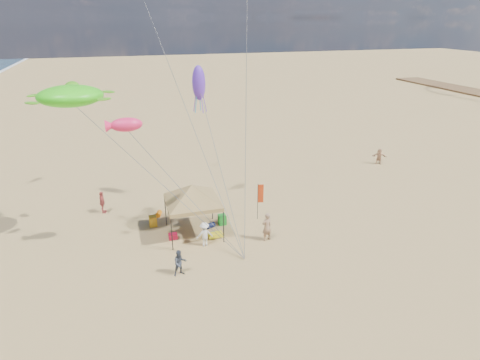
{
  "coord_description": "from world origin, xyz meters",
  "views": [
    {
      "loc": [
        -6.56,
        -18.24,
        13.1
      ],
      "look_at": [
        0.0,
        3.0,
        4.0
      ],
      "focal_mm": 29.69,
      "sensor_mm": 36.0,
      "label": 1
    }
  ],
  "objects_px": {
    "chair_yellow": "(153,221)",
    "person_near_b": "(180,263)",
    "feather_flag": "(260,196)",
    "cooler_red": "(173,236)",
    "person_far_c": "(379,156)",
    "canopy_tent": "(192,187)",
    "person_far_a": "(102,202)",
    "cooler_blue": "(216,209)",
    "person_near_a": "(267,227)",
    "chair_green": "(222,220)",
    "beach_cart": "(215,235)",
    "person_near_c": "(205,234)"
  },
  "relations": [
    {
      "from": "chair_yellow",
      "to": "person_near_b",
      "type": "xyz_separation_m",
      "value": [
        0.88,
        -6.07,
        0.42
      ]
    },
    {
      "from": "feather_flag",
      "to": "cooler_red",
      "type": "distance_m",
      "value": 6.48
    },
    {
      "from": "feather_flag",
      "to": "person_far_c",
      "type": "xyz_separation_m",
      "value": [
        14.84,
        7.3,
        -1.03
      ]
    },
    {
      "from": "canopy_tent",
      "to": "person_far_a",
      "type": "xyz_separation_m",
      "value": [
        -5.71,
        4.89,
        -2.51
      ]
    },
    {
      "from": "person_near_b",
      "to": "chair_yellow",
      "type": "bearing_deg",
      "value": 88.67
    },
    {
      "from": "cooler_blue",
      "to": "person_near_b",
      "type": "distance_m",
      "value": 7.88
    },
    {
      "from": "feather_flag",
      "to": "person_near_a",
      "type": "distance_m",
      "value": 3.01
    },
    {
      "from": "chair_green",
      "to": "person_far_c",
      "type": "relative_size",
      "value": 0.46
    },
    {
      "from": "chair_green",
      "to": "beach_cart",
      "type": "xyz_separation_m",
      "value": [
        -0.87,
        -1.61,
        -0.15
      ]
    },
    {
      "from": "person_near_c",
      "to": "person_far_c",
      "type": "xyz_separation_m",
      "value": [
        19.27,
        9.62,
        -0.03
      ]
    },
    {
      "from": "person_far_a",
      "to": "person_far_c",
      "type": "xyz_separation_m",
      "value": [
        25.33,
        3.05,
        -0.05
      ]
    },
    {
      "from": "person_near_c",
      "to": "person_far_a",
      "type": "distance_m",
      "value": 8.94
    },
    {
      "from": "canopy_tent",
      "to": "cooler_blue",
      "type": "xyz_separation_m",
      "value": [
        2.12,
        2.68,
        -3.14
      ]
    },
    {
      "from": "feather_flag",
      "to": "person_near_b",
      "type": "height_order",
      "value": "feather_flag"
    },
    {
      "from": "cooler_red",
      "to": "person_near_a",
      "type": "height_order",
      "value": "person_near_a"
    },
    {
      "from": "feather_flag",
      "to": "person_near_a",
      "type": "xyz_separation_m",
      "value": [
        -0.55,
        -2.83,
        -0.85
      ]
    },
    {
      "from": "person_near_c",
      "to": "person_far_a",
      "type": "height_order",
      "value": "person_far_a"
    },
    {
      "from": "chair_green",
      "to": "beach_cart",
      "type": "relative_size",
      "value": 0.78
    },
    {
      "from": "person_near_b",
      "to": "person_far_c",
      "type": "distance_m",
      "value": 24.46
    },
    {
      "from": "canopy_tent",
      "to": "feather_flag",
      "type": "bearing_deg",
      "value": 7.7
    },
    {
      "from": "chair_green",
      "to": "person_far_c",
      "type": "xyz_separation_m",
      "value": [
        17.54,
        7.27,
        0.42
      ]
    },
    {
      "from": "canopy_tent",
      "to": "cooler_red",
      "type": "distance_m",
      "value": 3.46
    },
    {
      "from": "chair_yellow",
      "to": "beach_cart",
      "type": "xyz_separation_m",
      "value": [
        3.67,
        -2.76,
        -0.15
      ]
    },
    {
      "from": "beach_cart",
      "to": "person_far_c",
      "type": "height_order",
      "value": "person_far_c"
    },
    {
      "from": "person_near_a",
      "to": "person_near_c",
      "type": "distance_m",
      "value": 3.91
    },
    {
      "from": "person_near_c",
      "to": "beach_cart",
      "type": "bearing_deg",
      "value": -138.97
    },
    {
      "from": "canopy_tent",
      "to": "cooler_red",
      "type": "xyz_separation_m",
      "value": [
        -1.42,
        -0.31,
        -3.14
      ]
    },
    {
      "from": "canopy_tent",
      "to": "cooler_blue",
      "type": "bearing_deg",
      "value": 51.68
    },
    {
      "from": "chair_green",
      "to": "chair_yellow",
      "type": "distance_m",
      "value": 4.68
    },
    {
      "from": "beach_cart",
      "to": "person_near_a",
      "type": "bearing_deg",
      "value": -22.42
    },
    {
      "from": "cooler_blue",
      "to": "beach_cart",
      "type": "height_order",
      "value": "cooler_blue"
    },
    {
      "from": "feather_flag",
      "to": "chair_green",
      "type": "xyz_separation_m",
      "value": [
        -2.7,
        0.03,
        -1.45
      ]
    },
    {
      "from": "person_far_a",
      "to": "chair_yellow",
      "type": "bearing_deg",
      "value": -128.84
    },
    {
      "from": "chair_green",
      "to": "beach_cart",
      "type": "distance_m",
      "value": 1.84
    },
    {
      "from": "beach_cart",
      "to": "person_near_b",
      "type": "xyz_separation_m",
      "value": [
        -2.79,
        -3.31,
        0.57
      ]
    },
    {
      "from": "person_far_c",
      "to": "person_near_a",
      "type": "bearing_deg",
      "value": -120.88
    },
    {
      "from": "chair_green",
      "to": "person_near_a",
      "type": "bearing_deg",
      "value": -53.04
    },
    {
      "from": "cooler_red",
      "to": "person_far_a",
      "type": "bearing_deg",
      "value": 129.5
    },
    {
      "from": "cooler_red",
      "to": "chair_green",
      "type": "height_order",
      "value": "chair_green"
    },
    {
      "from": "cooler_red",
      "to": "feather_flag",
      "type": "bearing_deg",
      "value": 8.74
    },
    {
      "from": "chair_yellow",
      "to": "person_far_c",
      "type": "xyz_separation_m",
      "value": [
        22.08,
        6.12,
        0.42
      ]
    },
    {
      "from": "feather_flag",
      "to": "cooler_red",
      "type": "relative_size",
      "value": 4.94
    },
    {
      "from": "feather_flag",
      "to": "chair_yellow",
      "type": "relative_size",
      "value": 3.81
    },
    {
      "from": "chair_yellow",
      "to": "person_near_b",
      "type": "height_order",
      "value": "person_near_b"
    },
    {
      "from": "beach_cart",
      "to": "person_near_c",
      "type": "relative_size",
      "value": 0.56
    },
    {
      "from": "cooler_blue",
      "to": "beach_cart",
      "type": "distance_m",
      "value": 3.73
    },
    {
      "from": "person_near_a",
      "to": "canopy_tent",
      "type": "bearing_deg",
      "value": -43.25
    },
    {
      "from": "cooler_red",
      "to": "beach_cart",
      "type": "distance_m",
      "value": 2.71
    },
    {
      "from": "feather_flag",
      "to": "chair_green",
      "type": "distance_m",
      "value": 3.07
    },
    {
      "from": "person_near_a",
      "to": "person_far_c",
      "type": "bearing_deg",
      "value": -162.62
    }
  ]
}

